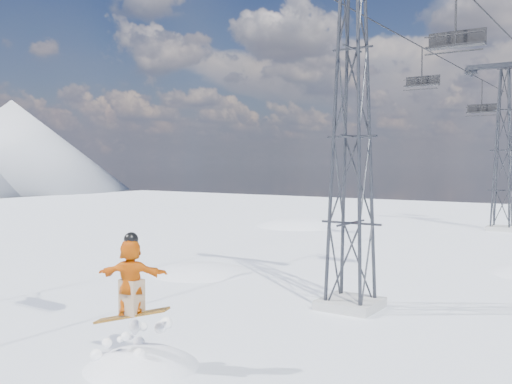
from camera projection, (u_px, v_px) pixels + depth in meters
ground at (159, 383)px, 12.07m from camera, size 120.00×120.00×0.00m
lift_tower_near at (352, 137)px, 18.00m from camera, size 5.20×1.80×11.43m
lift_tower_far at (503, 151)px, 38.80m from camera, size 5.20×1.80×11.43m
haul_cables at (452, 34)px, 27.28m from camera, size 4.46×51.00×0.06m
lift_chair_mid at (456, 40)px, 19.71m from camera, size 1.96×0.56×2.43m
lift_chair_far at (422, 82)px, 30.72m from camera, size 1.84×0.53×2.28m
lift_chair_extra at (482, 109)px, 42.84m from camera, size 2.18×0.63×2.71m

